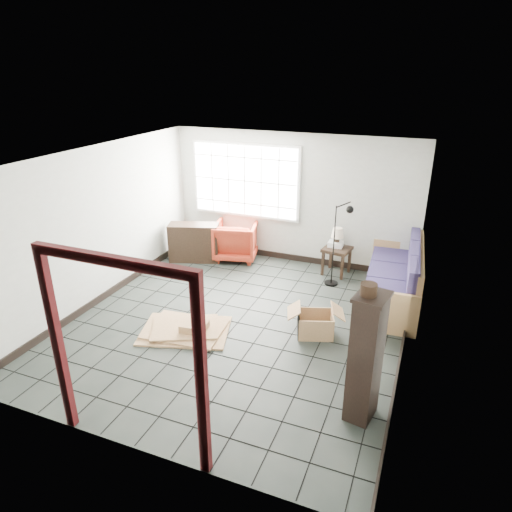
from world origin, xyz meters
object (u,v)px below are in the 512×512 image
at_px(armchair, 236,239).
at_px(side_table, 337,253).
at_px(tall_shelf, 366,357).
at_px(futon_sofa, 397,282).

xyz_separation_m(armchair, side_table, (2.12, 0.00, 0.01)).
xyz_separation_m(side_table, tall_shelf, (1.12, -3.75, 0.35)).
xyz_separation_m(armchair, tall_shelf, (3.24, -3.75, 0.36)).
bearing_deg(futon_sofa, side_table, 145.31).
relative_size(armchair, side_table, 1.54).
bearing_deg(tall_shelf, futon_sofa, 98.90).
bearing_deg(side_table, tall_shelf, -73.33).
bearing_deg(futon_sofa, armchair, 164.26).
height_order(futon_sofa, tall_shelf, tall_shelf).
xyz_separation_m(futon_sofa, tall_shelf, (-0.07, -3.02, 0.43)).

